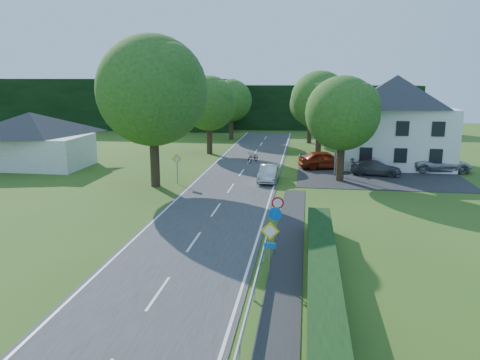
% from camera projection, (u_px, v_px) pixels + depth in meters
% --- Properties ---
extents(road, '(7.00, 80.00, 0.04)m').
position_uv_depth(road, '(221.00, 202.00, 32.23)').
color(road, '#333335').
rests_on(road, ground).
extents(parking_pad, '(14.00, 16.00, 0.04)m').
position_uv_depth(parking_pad, '(375.00, 170.00, 43.12)').
color(parking_pad, '#242427').
rests_on(parking_pad, ground).
extents(line_edge_left, '(0.12, 80.00, 0.01)m').
position_uv_depth(line_edge_left, '(176.00, 200.00, 32.67)').
color(line_edge_left, white).
rests_on(line_edge_left, road).
extents(line_edge_right, '(0.12, 80.00, 0.01)m').
position_uv_depth(line_edge_right, '(268.00, 203.00, 31.77)').
color(line_edge_right, white).
rests_on(line_edge_right, road).
extents(line_centre, '(0.12, 80.00, 0.01)m').
position_uv_depth(line_centre, '(221.00, 202.00, 32.22)').
color(line_centre, white).
rests_on(line_centre, road).
extents(tree_main, '(9.40, 9.40, 11.64)m').
position_uv_depth(tree_main, '(153.00, 112.00, 35.65)').
color(tree_main, '#254815').
rests_on(tree_main, ground).
extents(tree_left_far, '(7.00, 7.00, 8.58)m').
position_uv_depth(tree_left_far, '(209.00, 115.00, 51.30)').
color(tree_left_far, '#254815').
rests_on(tree_left_far, ground).
extents(tree_right_far, '(7.40, 7.40, 9.09)m').
position_uv_depth(tree_right_far, '(319.00, 113.00, 51.51)').
color(tree_right_far, '#254815').
rests_on(tree_right_far, ground).
extents(tree_left_back, '(6.60, 6.60, 8.07)m').
position_uv_depth(tree_left_back, '(231.00, 110.00, 62.88)').
color(tree_left_back, '#254815').
rests_on(tree_left_back, ground).
extents(tree_right_back, '(6.20, 6.20, 7.56)m').
position_uv_depth(tree_right_back, '(310.00, 114.00, 59.55)').
color(tree_right_back, '#254815').
rests_on(tree_right_back, ground).
extents(tree_right_mid, '(7.00, 7.00, 8.58)m').
position_uv_depth(tree_right_mid, '(342.00, 129.00, 37.84)').
color(tree_right_mid, '#254815').
rests_on(tree_right_mid, ground).
extents(treeline_left, '(44.00, 6.00, 8.00)m').
position_uv_depth(treeline_left, '(98.00, 104.00, 75.80)').
color(treeline_left, black).
rests_on(treeline_left, ground).
extents(treeline_right, '(30.00, 5.00, 7.00)m').
position_uv_depth(treeline_right, '(322.00, 108.00, 74.78)').
color(treeline_right, black).
rests_on(treeline_right, ground).
extents(bungalow_left, '(11.00, 6.50, 5.20)m').
position_uv_depth(bungalow_left, '(32.00, 139.00, 44.07)').
color(bungalow_left, beige).
rests_on(bungalow_left, ground).
extents(house_white, '(10.60, 8.40, 8.60)m').
position_uv_depth(house_white, '(395.00, 120.00, 44.78)').
color(house_white, white).
rests_on(house_white, ground).
extents(streetlight, '(2.03, 0.18, 8.00)m').
position_uv_depth(streetlight, '(335.00, 124.00, 39.80)').
color(streetlight, gray).
rests_on(streetlight, ground).
extents(sign_priority_right, '(0.78, 0.09, 2.59)m').
position_uv_depth(sign_priority_right, '(270.00, 240.00, 19.63)').
color(sign_priority_right, gray).
rests_on(sign_priority_right, ground).
extents(sign_roundabout, '(0.64, 0.08, 2.37)m').
position_uv_depth(sign_roundabout, '(275.00, 221.00, 22.56)').
color(sign_roundabout, gray).
rests_on(sign_roundabout, ground).
extents(sign_speed_limit, '(0.64, 0.11, 2.37)m').
position_uv_depth(sign_speed_limit, '(278.00, 208.00, 24.46)').
color(sign_speed_limit, gray).
rests_on(sign_speed_limit, ground).
extents(sign_priority_left, '(0.78, 0.09, 2.44)m').
position_uv_depth(sign_priority_left, '(177.00, 163.00, 37.29)').
color(sign_priority_left, gray).
rests_on(sign_priority_left, ground).
extents(moving_car, '(1.59, 4.12, 1.34)m').
position_uv_depth(moving_car, '(269.00, 173.00, 38.32)').
color(moving_car, silver).
rests_on(moving_car, road).
extents(motorcycle, '(1.39, 2.16, 1.07)m').
position_uv_depth(motorcycle, '(253.00, 157.00, 46.73)').
color(motorcycle, black).
rests_on(motorcycle, road).
extents(parked_car_red, '(5.22, 3.11, 1.67)m').
position_uv_depth(parked_car_red, '(325.00, 160.00, 43.57)').
color(parked_car_red, maroon).
rests_on(parked_car_red, parking_pad).
extents(parked_car_silver_a, '(4.33, 2.08, 1.37)m').
position_uv_depth(parked_car_silver_a, '(365.00, 158.00, 45.48)').
color(parked_car_silver_a, '#AFAEB3').
rests_on(parked_car_silver_a, parking_pad).
extents(parked_car_grey, '(4.64, 2.52, 1.27)m').
position_uv_depth(parked_car_grey, '(375.00, 168.00, 40.81)').
color(parked_car_grey, '#515156').
rests_on(parked_car_grey, parking_pad).
extents(parked_car_silver_b, '(5.46, 2.83, 1.47)m').
position_uv_depth(parked_car_silver_b, '(441.00, 163.00, 42.22)').
color(parked_car_silver_b, '#A0A2A7').
rests_on(parked_car_silver_b, parking_pad).
extents(parasol, '(1.86, 1.89, 1.67)m').
position_uv_depth(parasol, '(369.00, 166.00, 40.56)').
color(parasol, red).
rests_on(parasol, parking_pad).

